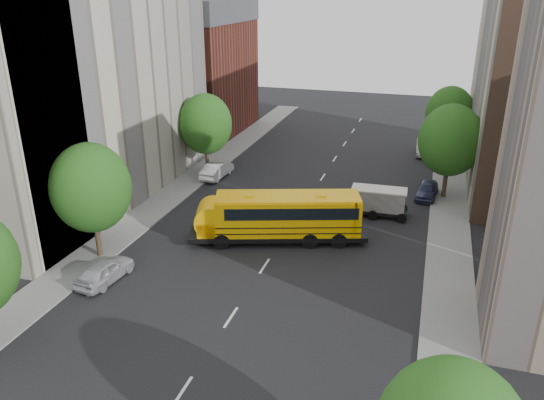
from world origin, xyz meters
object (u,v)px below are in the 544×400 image
at_px(street_tree_1, 91,188).
at_px(parked_car_4, 427,190).
at_px(street_tree_2, 206,124).
at_px(parked_car_5, 424,148).
at_px(street_tree_4, 450,140).
at_px(street_tree_5, 450,113).
at_px(safari_truck, 373,201).
at_px(parked_car_0, 105,271).
at_px(school_bus, 276,215).
at_px(parked_car_1, 217,170).

height_order(street_tree_1, parked_car_4, street_tree_1).
xyz_separation_m(street_tree_2, parked_car_5, (19.80, 12.41, -4.10)).
relative_size(street_tree_2, street_tree_4, 0.95).
bearing_deg(street_tree_5, street_tree_1, -126.25).
height_order(street_tree_1, parked_car_5, street_tree_1).
relative_size(street_tree_1, safari_truck, 1.47).
xyz_separation_m(street_tree_1, parked_car_0, (2.20, -2.65, -4.23)).
relative_size(parked_car_0, parked_car_4, 1.04).
height_order(safari_truck, parked_car_5, safari_truck).
relative_size(street_tree_2, school_bus, 0.61).
bearing_deg(parked_car_4, parked_car_5, 98.60).
bearing_deg(parked_car_4, street_tree_2, -176.12).
bearing_deg(school_bus, street_tree_1, -169.34).
height_order(street_tree_5, parked_car_5, street_tree_5).
xyz_separation_m(street_tree_2, street_tree_5, (22.00, 12.00, -0.12)).
bearing_deg(street_tree_2, parked_car_0, -83.92).
distance_m(parked_car_1, parked_car_5, 22.79).
bearing_deg(street_tree_5, parked_car_5, 169.44).
distance_m(street_tree_5, parked_car_4, 13.12).
distance_m(safari_truck, parked_car_0, 20.87).
relative_size(street_tree_2, street_tree_5, 1.03).
bearing_deg(parked_car_0, street_tree_5, -115.24).
relative_size(street_tree_5, school_bus, 0.59).
xyz_separation_m(street_tree_4, parked_car_4, (-1.40, -0.42, -4.39)).
distance_m(street_tree_1, school_bus, 12.49).
height_order(street_tree_1, street_tree_4, street_tree_4).
distance_m(street_tree_5, parked_car_5, 4.56).
bearing_deg(parked_car_4, parked_car_0, -127.24).
bearing_deg(parked_car_1, parked_car_5, -140.13).
xyz_separation_m(street_tree_1, safari_truck, (16.60, 12.44, -3.76)).
bearing_deg(parked_car_1, safari_truck, 167.14).
bearing_deg(parked_car_0, street_tree_2, -77.93).
bearing_deg(street_tree_4, parked_car_0, -133.79).
xyz_separation_m(street_tree_5, parked_car_1, (-20.60, -13.04, -3.97)).
height_order(parked_car_1, parked_car_4, parked_car_1).
height_order(street_tree_1, parked_car_1, street_tree_1).
height_order(street_tree_2, street_tree_4, street_tree_4).
bearing_deg(street_tree_2, school_bus, -48.82).
height_order(parked_car_0, parked_car_4, parked_car_0).
bearing_deg(street_tree_4, street_tree_2, 180.00).
bearing_deg(parked_car_5, street_tree_4, -82.43).
xyz_separation_m(street_tree_2, safari_truck, (16.60, -5.56, -3.63)).
bearing_deg(street_tree_5, school_bus, -115.21).
height_order(street_tree_5, safari_truck, street_tree_5).
distance_m(street_tree_1, parked_car_5, 36.53).
bearing_deg(school_bus, parked_car_0, -152.91).
bearing_deg(parked_car_1, street_tree_2, -32.80).
bearing_deg(parked_car_4, parked_car_1, -173.12).
relative_size(parked_car_4, parked_car_5, 0.91).
xyz_separation_m(street_tree_5, parked_car_4, (-1.40, -12.42, -4.01)).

